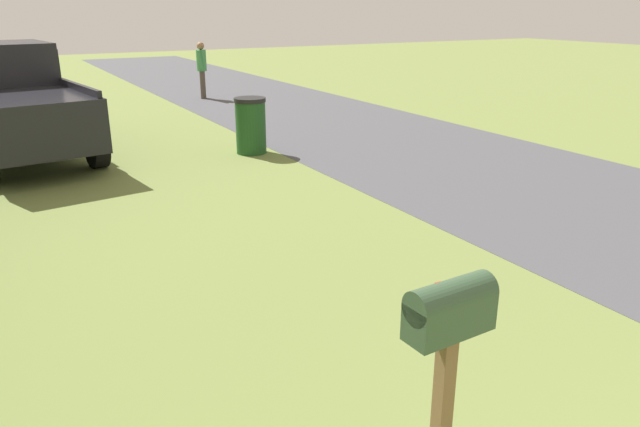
{
  "coord_description": "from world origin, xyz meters",
  "views": [
    {
      "loc": [
        1.19,
        2.6,
        2.76
      ],
      "look_at": [
        5.56,
        0.15,
        1.01
      ],
      "focal_mm": 33.67,
      "sensor_mm": 36.0,
      "label": 1
    }
  ],
  "objects_px": {
    "mailbox": "(449,326)",
    "trash_bin": "(251,125)",
    "pedestrian": "(202,66)",
    "pickup_truck": "(12,98)"
  },
  "relations": [
    {
      "from": "trash_bin",
      "to": "pedestrian",
      "type": "distance_m",
      "value": 7.65
    },
    {
      "from": "pedestrian",
      "to": "mailbox",
      "type": "bearing_deg",
      "value": -75.85
    },
    {
      "from": "pickup_truck",
      "to": "pedestrian",
      "type": "distance_m",
      "value": 7.75
    },
    {
      "from": "mailbox",
      "to": "pedestrian",
      "type": "relative_size",
      "value": 0.81
    },
    {
      "from": "trash_bin",
      "to": "mailbox",
      "type": "bearing_deg",
      "value": 164.06
    },
    {
      "from": "mailbox",
      "to": "pedestrian",
      "type": "bearing_deg",
      "value": -16.76
    },
    {
      "from": "mailbox",
      "to": "trash_bin",
      "type": "bearing_deg",
      "value": -18.64
    },
    {
      "from": "mailbox",
      "to": "trash_bin",
      "type": "distance_m",
      "value": 8.93
    },
    {
      "from": "pickup_truck",
      "to": "pedestrian",
      "type": "height_order",
      "value": "pickup_truck"
    },
    {
      "from": "mailbox",
      "to": "pedestrian",
      "type": "height_order",
      "value": "pedestrian"
    }
  ]
}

